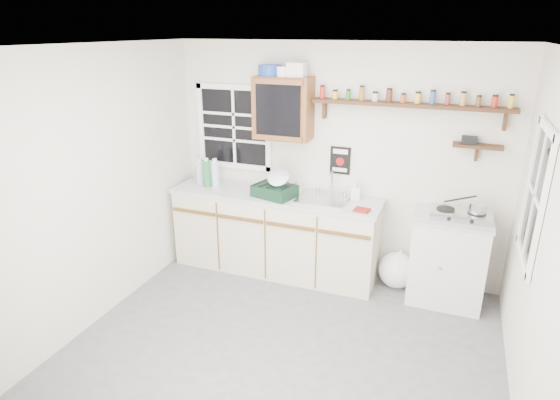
{
  "coord_description": "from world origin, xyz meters",
  "views": [
    {
      "loc": [
        1.18,
        -3.16,
        2.61
      ],
      "look_at": [
        -0.24,
        0.55,
        1.15
      ],
      "focal_mm": 30.0,
      "sensor_mm": 36.0,
      "label": 1
    }
  ],
  "objects_px": {
    "spice_shelf": "(410,103)",
    "hotplate": "(461,214)",
    "main_cabinet": "(275,232)",
    "right_cabinet": "(448,258)",
    "dish_rack": "(276,188)",
    "upper_cabinet": "(283,108)"
  },
  "relations": [
    {
      "from": "spice_shelf",
      "to": "hotplate",
      "type": "xyz_separation_m",
      "value": [
        0.59,
        -0.21,
        -0.99
      ]
    },
    {
      "from": "spice_shelf",
      "to": "dish_rack",
      "type": "bearing_deg",
      "value": -166.65
    },
    {
      "from": "main_cabinet",
      "to": "dish_rack",
      "type": "xyz_separation_m",
      "value": [
        0.04,
        -0.09,
        0.56
      ]
    },
    {
      "from": "main_cabinet",
      "to": "right_cabinet",
      "type": "xyz_separation_m",
      "value": [
        1.83,
        0.03,
        -0.01
      ]
    },
    {
      "from": "right_cabinet",
      "to": "dish_rack",
      "type": "relative_size",
      "value": 1.87
    },
    {
      "from": "dish_rack",
      "to": "upper_cabinet",
      "type": "bearing_deg",
      "value": 106.25
    },
    {
      "from": "right_cabinet",
      "to": "hotplate",
      "type": "relative_size",
      "value": 1.61
    },
    {
      "from": "upper_cabinet",
      "to": "spice_shelf",
      "type": "distance_m",
      "value": 1.28
    },
    {
      "from": "dish_rack",
      "to": "hotplate",
      "type": "distance_m",
      "value": 1.86
    },
    {
      "from": "dish_rack",
      "to": "hotplate",
      "type": "bearing_deg",
      "value": 17.46
    },
    {
      "from": "spice_shelf",
      "to": "dish_rack",
      "type": "xyz_separation_m",
      "value": [
        -1.27,
        -0.3,
        -0.91
      ]
    },
    {
      "from": "main_cabinet",
      "to": "right_cabinet",
      "type": "relative_size",
      "value": 2.54
    },
    {
      "from": "main_cabinet",
      "to": "spice_shelf",
      "type": "bearing_deg",
      "value": 9.24
    },
    {
      "from": "right_cabinet",
      "to": "dish_rack",
      "type": "xyz_separation_m",
      "value": [
        -1.79,
        -0.11,
        0.57
      ]
    },
    {
      "from": "spice_shelf",
      "to": "dish_rack",
      "type": "distance_m",
      "value": 1.59
    },
    {
      "from": "right_cabinet",
      "to": "upper_cabinet",
      "type": "height_order",
      "value": "upper_cabinet"
    },
    {
      "from": "upper_cabinet",
      "to": "spice_shelf",
      "type": "bearing_deg",
      "value": 3.1
    },
    {
      "from": "main_cabinet",
      "to": "spice_shelf",
      "type": "height_order",
      "value": "spice_shelf"
    },
    {
      "from": "right_cabinet",
      "to": "spice_shelf",
      "type": "height_order",
      "value": "spice_shelf"
    },
    {
      "from": "spice_shelf",
      "to": "hotplate",
      "type": "distance_m",
      "value": 1.17
    },
    {
      "from": "hotplate",
      "to": "upper_cabinet",
      "type": "bearing_deg",
      "value": 174.18
    },
    {
      "from": "main_cabinet",
      "to": "upper_cabinet",
      "type": "height_order",
      "value": "upper_cabinet"
    }
  ]
}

